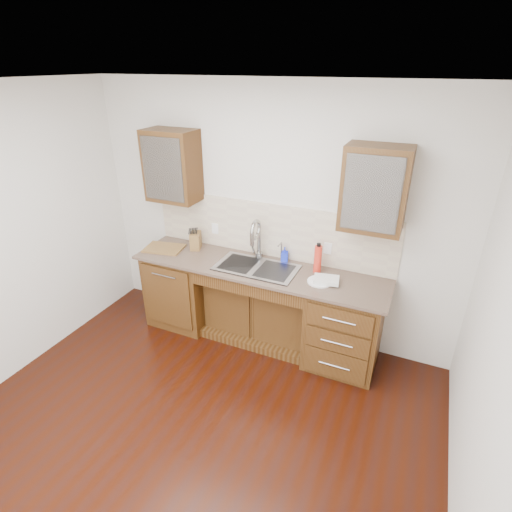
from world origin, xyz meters
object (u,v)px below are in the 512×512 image
at_px(plate, 320,281).
at_px(knife_block, 196,241).
at_px(soap_bottle, 285,254).
at_px(cutting_board, 164,248).
at_px(water_bottle, 318,259).

height_order(plate, knife_block, knife_block).
distance_m(soap_bottle, plate, 0.55).
height_order(soap_bottle, cutting_board, soap_bottle).
height_order(plate, cutting_board, cutting_board).
distance_m(knife_block, cutting_board, 0.37).
relative_size(knife_block, cutting_board, 0.45).
bearing_deg(soap_bottle, knife_block, 170.98).
relative_size(plate, knife_block, 1.26).
bearing_deg(soap_bottle, plate, -46.34).
height_order(water_bottle, knife_block, water_bottle).
distance_m(plate, cutting_board, 1.82).
xyz_separation_m(soap_bottle, cutting_board, (-1.35, -0.27, -0.07)).
relative_size(water_bottle, cutting_board, 0.68).
bearing_deg(water_bottle, cutting_board, -174.23).
xyz_separation_m(soap_bottle, plate, (0.47, -0.29, -0.07)).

